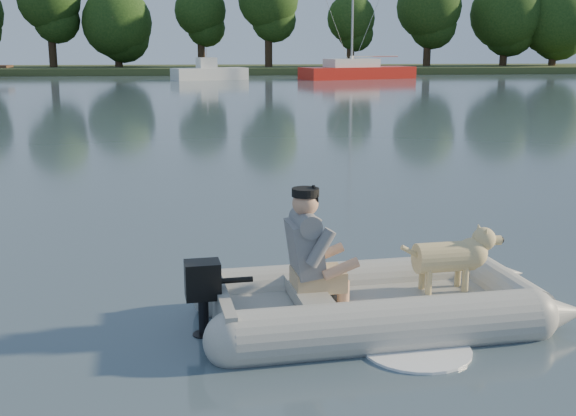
{
  "coord_description": "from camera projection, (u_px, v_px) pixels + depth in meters",
  "views": [
    {
      "loc": [
        -0.9,
        -6.77,
        2.74
      ],
      "look_at": [
        -0.08,
        1.86,
        0.75
      ],
      "focal_mm": 45.0,
      "sensor_mm": 36.0,
      "label": 1
    }
  ],
  "objects": [
    {
      "name": "water",
      "position": [
        313.0,
        321.0,
        7.26
      ],
      "size": [
        160.0,
        160.0,
        0.0
      ],
      "primitive_type": "plane",
      "color": "slate",
      "rests_on": "ground"
    },
    {
      "name": "dinghy",
      "position": [
        382.0,
        260.0,
        7.15
      ],
      "size": [
        5.19,
        3.75,
        1.47
      ],
      "primitive_type": null,
      "rotation": [
        0.0,
        0.0,
        0.11
      ],
      "color": "#A0A09B",
      "rests_on": "water"
    },
    {
      "name": "dog",
      "position": [
        444.0,
        262.0,
        7.36
      ],
      "size": [
        1.03,
        0.46,
        0.66
      ],
      "primitive_type": null,
      "rotation": [
        0.0,
        0.0,
        0.11
      ],
      "color": "tan",
      "rests_on": "dinghy"
    },
    {
      "name": "motorboat",
      "position": [
        209.0,
        65.0,
        54.37
      ],
      "size": [
        6.17,
        4.17,
        2.43
      ],
      "primitive_type": null,
      "rotation": [
        0.0,
        0.0,
        0.38
      ],
      "color": "white",
      "rests_on": "water"
    },
    {
      "name": "man",
      "position": [
        307.0,
        244.0,
        7.01
      ],
      "size": [
        0.84,
        0.75,
        1.15
      ],
      "primitive_type": null,
      "rotation": [
        0.0,
        0.0,
        0.11
      ],
      "color": "slate",
      "rests_on": "dinghy"
    },
    {
      "name": "treeline",
      "position": [
        243.0,
        13.0,
        65.48
      ],
      "size": [
        75.85,
        7.35,
        9.27
      ],
      "color": "#332316",
      "rests_on": "shore_bank"
    },
    {
      "name": "sailboat",
      "position": [
        357.0,
        72.0,
        55.99
      ],
      "size": [
        9.46,
        5.62,
        12.48
      ],
      "rotation": [
        0.0,
        0.0,
        0.34
      ],
      "color": "red",
      "rests_on": "water"
    },
    {
      "name": "shore_bank",
      "position": [
        228.0,
        70.0,
        67.36
      ],
      "size": [
        160.0,
        12.0,
        0.7
      ],
      "primitive_type": "cube",
      "color": "#47512D",
      "rests_on": "water"
    },
    {
      "name": "outboard_motor",
      "position": [
        203.0,
        302.0,
        6.86
      ],
      "size": [
        0.47,
        0.36,
        0.84
      ],
      "primitive_type": null,
      "rotation": [
        0.0,
        0.0,
        0.11
      ],
      "color": "black",
      "rests_on": "dinghy"
    }
  ]
}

